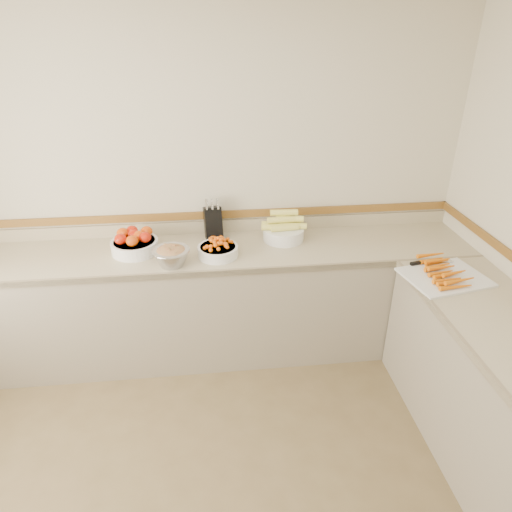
{
  "coord_description": "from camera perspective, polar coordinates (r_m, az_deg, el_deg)",
  "views": [
    {
      "loc": [
        0.05,
        -1.35,
        2.41
      ],
      "look_at": [
        0.35,
        1.35,
        1.0
      ],
      "focal_mm": 32.0,
      "sensor_mm": 36.0,
      "label": 1
    }
  ],
  "objects": [
    {
      "name": "cutting_board",
      "position": [
        3.25,
        22.43,
        -2.08
      ],
      "size": [
        0.58,
        0.51,
        0.07
      ],
      "color": "white",
      "rests_on": "counter_right"
    },
    {
      "name": "rhubarb_bowl",
      "position": [
        3.18,
        -10.54,
        0.08
      ],
      "size": [
        0.26,
        0.26,
        0.15
      ],
      "color": "#B2B2BA",
      "rests_on": "counter_back"
    },
    {
      "name": "back_wall",
      "position": [
        3.53,
        -6.93,
        8.9
      ],
      "size": [
        4.0,
        0.0,
        4.0
      ],
      "primitive_type": "plane",
      "rotation": [
        1.57,
        0.0,
        0.0
      ],
      "color": "beige",
      "rests_on": "ground_plane"
    },
    {
      "name": "counter_back",
      "position": [
        3.61,
        -6.15,
        -5.61
      ],
      "size": [
        4.0,
        0.65,
        1.08
      ],
      "color": "tan",
      "rests_on": "ground_plane"
    },
    {
      "name": "tomato_bowl",
      "position": [
        3.42,
        -14.93,
        1.62
      ],
      "size": [
        0.34,
        0.34,
        0.17
      ],
      "color": "white",
      "rests_on": "counter_back"
    },
    {
      "name": "cherry_tomato_bowl",
      "position": [
        3.27,
        -4.8,
        0.89
      ],
      "size": [
        0.29,
        0.29,
        0.16
      ],
      "color": "white",
      "rests_on": "counter_back"
    },
    {
      "name": "knife_block",
      "position": [
        3.53,
        -5.39,
        4.28
      ],
      "size": [
        0.15,
        0.17,
        0.32
      ],
      "color": "black",
      "rests_on": "counter_back"
    },
    {
      "name": "corn_bowl",
      "position": [
        3.51,
        3.46,
        3.24
      ],
      "size": [
        0.35,
        0.32,
        0.23
      ],
      "color": "white",
      "rests_on": "counter_back"
    }
  ]
}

